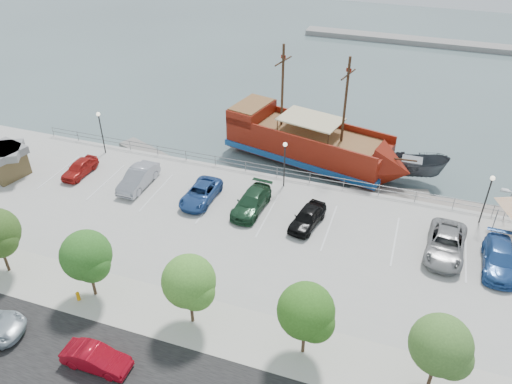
% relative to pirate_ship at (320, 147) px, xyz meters
% --- Properties ---
extents(ground, '(160.00, 160.00, 0.00)m').
position_rel_pirate_ship_xyz_m(ground, '(-1.73, -12.69, -1.94)').
color(ground, '#49585A').
extents(sidewalk, '(100.00, 4.00, 0.05)m').
position_rel_pirate_ship_xyz_m(sidewalk, '(-1.73, -22.69, -0.93)').
color(sidewalk, '#BDB8A6').
rests_on(sidewalk, land_slab).
extents(seawall_railing, '(50.00, 0.06, 1.00)m').
position_rel_pirate_ship_xyz_m(seawall_railing, '(-1.73, -4.89, -0.41)').
color(seawall_railing, slate).
rests_on(seawall_railing, land_slab).
extents(far_shore, '(40.00, 3.00, 0.80)m').
position_rel_pirate_ship_xyz_m(far_shore, '(8.27, 42.31, -1.54)').
color(far_shore, gray).
rests_on(far_shore, ground).
extents(pirate_ship, '(18.71, 8.87, 11.59)m').
position_rel_pirate_ship_xyz_m(pirate_ship, '(0.00, 0.00, 0.00)').
color(pirate_ship, maroon).
rests_on(pirate_ship, ground).
extents(patrol_boat, '(6.72, 3.30, 2.50)m').
position_rel_pirate_ship_xyz_m(patrol_boat, '(8.50, -0.06, -0.69)').
color(patrol_boat, '#3A3E43').
rests_on(patrol_boat, ground).
extents(dock_west, '(6.69, 4.23, 0.37)m').
position_rel_pirate_ship_xyz_m(dock_west, '(-16.96, -3.49, -1.76)').
color(dock_west, gray).
rests_on(dock_west, ground).
extents(dock_mid, '(7.16, 3.71, 0.39)m').
position_rel_pirate_ship_xyz_m(dock_mid, '(7.24, -3.49, -1.74)').
color(dock_mid, gray).
rests_on(dock_mid, ground).
extents(dock_east, '(7.17, 2.40, 0.40)m').
position_rel_pirate_ship_xyz_m(dock_east, '(13.08, -3.49, -1.74)').
color(dock_east, gray).
rests_on(dock_east, ground).
extents(shed, '(4.03, 4.03, 2.72)m').
position_rel_pirate_ship_xyz_m(shed, '(-25.72, -12.58, 0.51)').
color(shed, brown).
rests_on(shed, land_slab).
extents(street_sedan, '(3.99, 1.42, 1.31)m').
position_rel_pirate_ship_xyz_m(street_sedan, '(-6.40, -27.41, -0.29)').
color(street_sedan, maroon).
rests_on(street_sedan, street).
extents(fire_hydrant, '(0.25, 0.25, 0.72)m').
position_rel_pirate_ship_xyz_m(fire_hydrant, '(-10.45, -23.49, -0.55)').
color(fire_hydrant, orange).
rests_on(fire_hydrant, sidewalk).
extents(lamp_post_left, '(0.36, 0.36, 4.28)m').
position_rel_pirate_ship_xyz_m(lamp_post_left, '(-19.73, -6.19, 2.00)').
color(lamp_post_left, black).
rests_on(lamp_post_left, land_slab).
extents(lamp_post_mid, '(0.36, 0.36, 4.28)m').
position_rel_pirate_ship_xyz_m(lamp_post_mid, '(-1.73, -6.19, 2.00)').
color(lamp_post_mid, black).
rests_on(lamp_post_mid, land_slab).
extents(lamp_post_right, '(0.36, 0.36, 4.28)m').
position_rel_pirate_ship_xyz_m(lamp_post_right, '(14.27, -6.19, 2.00)').
color(lamp_post_right, black).
rests_on(lamp_post_right, land_slab).
extents(tree_c, '(3.30, 3.20, 5.00)m').
position_rel_pirate_ship_xyz_m(tree_c, '(-9.58, -22.77, 2.36)').
color(tree_c, '#473321').
rests_on(tree_c, sidewalk).
extents(tree_d, '(3.30, 3.20, 5.00)m').
position_rel_pirate_ship_xyz_m(tree_d, '(-2.58, -22.77, 2.36)').
color(tree_d, '#473321').
rests_on(tree_d, sidewalk).
extents(tree_e, '(3.30, 3.20, 5.00)m').
position_rel_pirate_ship_xyz_m(tree_e, '(4.42, -22.77, 2.36)').
color(tree_e, '#473321').
rests_on(tree_e, sidewalk).
extents(tree_f, '(3.30, 3.20, 5.00)m').
position_rel_pirate_ship_xyz_m(tree_f, '(11.42, -22.77, 2.36)').
color(tree_f, '#473321').
rests_on(tree_f, sidewalk).
extents(parked_car_a, '(1.74, 4.02, 1.35)m').
position_rel_pirate_ship_xyz_m(parked_car_a, '(-19.62, -10.32, -0.26)').
color(parked_car_a, '#A51915').
rests_on(parked_car_a, land_slab).
extents(parked_car_b, '(1.73, 4.92, 1.62)m').
position_rel_pirate_ship_xyz_m(parked_car_b, '(-13.65, -10.29, -0.13)').
color(parked_car_b, '#9597A0').
rests_on(parked_car_b, land_slab).
extents(parked_car_c, '(2.35, 4.92, 1.35)m').
position_rel_pirate_ship_xyz_m(parked_car_c, '(-7.65, -10.52, -0.26)').
color(parked_car_c, navy).
rests_on(parked_car_c, land_slab).
extents(parked_car_d, '(2.39, 5.21, 1.48)m').
position_rel_pirate_ship_xyz_m(parked_car_d, '(-3.22, -10.40, -0.20)').
color(parked_car_d, '#1B3E26').
rests_on(parked_car_d, land_slab).
extents(parked_car_e, '(2.53, 4.57, 1.47)m').
position_rel_pirate_ship_xyz_m(parked_car_e, '(1.55, -10.92, -0.21)').
color(parked_car_e, black).
rests_on(parked_car_e, land_slab).
extents(parked_car_g, '(3.05, 5.88, 1.58)m').
position_rel_pirate_ship_xyz_m(parked_car_g, '(11.74, -10.92, -0.15)').
color(parked_car_g, gray).
rests_on(parked_car_g, land_slab).
extents(parked_car_h, '(2.23, 5.26, 1.51)m').
position_rel_pirate_ship_xyz_m(parked_car_h, '(15.30, -11.29, -0.18)').
color(parked_car_h, '#265095').
rests_on(parked_car_h, land_slab).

